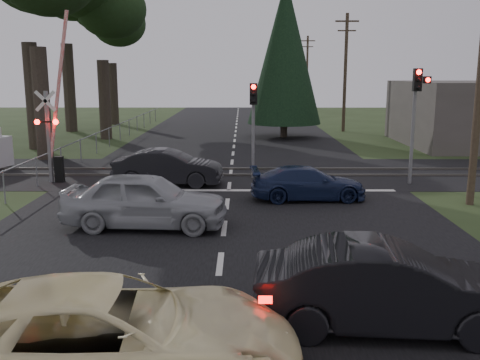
{
  "coord_description": "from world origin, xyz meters",
  "views": [
    {
      "loc": [
        0.54,
        -12.21,
        4.51
      ],
      "look_at": [
        0.46,
        3.81,
        1.3
      ],
      "focal_mm": 40.0,
      "sensor_mm": 36.0,
      "label": 1
    }
  ],
  "objects_px": {
    "utility_pole_mid": "(345,70)",
    "utility_pole_far": "(307,72)",
    "dark_hatchback": "(387,288)",
    "silver_car": "(145,200)",
    "traffic_signal_right": "(417,104)",
    "traffic_signal_center": "(253,114)",
    "cream_coupe": "(105,337)",
    "dark_car_far": "(168,168)",
    "crossing_signal": "(54,134)",
    "blue_sedan": "(308,183)"
  },
  "relations": [
    {
      "from": "cream_coupe",
      "to": "dark_car_far",
      "type": "height_order",
      "value": "cream_coupe"
    },
    {
      "from": "silver_car",
      "to": "dark_car_far",
      "type": "relative_size",
      "value": 1.1
    },
    {
      "from": "utility_pole_mid",
      "to": "dark_hatchback",
      "type": "relative_size",
      "value": 1.9
    },
    {
      "from": "crossing_signal",
      "to": "utility_pole_far",
      "type": "xyz_separation_m",
      "value": [
        15.77,
        45.21,
        2.67
      ]
    },
    {
      "from": "traffic_signal_right",
      "to": "dark_hatchback",
      "type": "height_order",
      "value": "traffic_signal_right"
    },
    {
      "from": "dark_hatchback",
      "to": "dark_car_far",
      "type": "xyz_separation_m",
      "value": [
        -5.6,
        12.55,
        -0.05
      ]
    },
    {
      "from": "utility_pole_far",
      "to": "silver_car",
      "type": "bearing_deg",
      "value": -101.79
    },
    {
      "from": "utility_pole_mid",
      "to": "cream_coupe",
      "type": "relative_size",
      "value": 1.59
    },
    {
      "from": "dark_hatchback",
      "to": "utility_pole_far",
      "type": "bearing_deg",
      "value": -1.06
    },
    {
      "from": "traffic_signal_right",
      "to": "dark_car_far",
      "type": "xyz_separation_m",
      "value": [
        -10.05,
        -0.22,
        -2.59
      ]
    },
    {
      "from": "traffic_signal_center",
      "to": "silver_car",
      "type": "bearing_deg",
      "value": -113.8
    },
    {
      "from": "utility_pole_far",
      "to": "dark_car_far",
      "type": "xyz_separation_m",
      "value": [
        -11.0,
        -45.75,
        -4.0
      ]
    },
    {
      "from": "crossing_signal",
      "to": "silver_car",
      "type": "xyz_separation_m",
      "value": [
        4.94,
        -6.66,
        -1.23
      ]
    },
    {
      "from": "crossing_signal",
      "to": "traffic_signal_right",
      "type": "bearing_deg",
      "value": -1.21
    },
    {
      "from": "dark_hatchback",
      "to": "silver_car",
      "type": "height_order",
      "value": "silver_car"
    },
    {
      "from": "utility_pole_mid",
      "to": "dark_hatchback",
      "type": "distance_m",
      "value": 33.96
    },
    {
      "from": "traffic_signal_center",
      "to": "cream_coupe",
      "type": "bearing_deg",
      "value": -98.75
    },
    {
      "from": "crossing_signal",
      "to": "blue_sedan",
      "type": "xyz_separation_m",
      "value": [
        10.18,
        -3.08,
        -1.46
      ]
    },
    {
      "from": "traffic_signal_right",
      "to": "silver_car",
      "type": "bearing_deg",
      "value": -147.27
    },
    {
      "from": "traffic_signal_right",
      "to": "dark_car_far",
      "type": "height_order",
      "value": "traffic_signal_right"
    },
    {
      "from": "silver_car",
      "to": "dark_car_far",
      "type": "distance_m",
      "value": 6.13
    },
    {
      "from": "utility_pole_far",
      "to": "blue_sedan",
      "type": "height_order",
      "value": "utility_pole_far"
    },
    {
      "from": "utility_pole_far",
      "to": "traffic_signal_center",
      "type": "bearing_deg",
      "value": -99.6
    },
    {
      "from": "utility_pole_mid",
      "to": "dark_car_far",
      "type": "bearing_deg",
      "value": -117.93
    },
    {
      "from": "traffic_signal_center",
      "to": "dark_hatchback",
      "type": "relative_size",
      "value": 0.87
    },
    {
      "from": "traffic_signal_center",
      "to": "blue_sedan",
      "type": "xyz_separation_m",
      "value": [
        1.91,
        -3.97,
        -2.2
      ]
    },
    {
      "from": "utility_pole_mid",
      "to": "blue_sedan",
      "type": "distance_m",
      "value": 24.31
    },
    {
      "from": "crossing_signal",
      "to": "utility_pole_mid",
      "type": "relative_size",
      "value": 0.77
    },
    {
      "from": "utility_pole_mid",
      "to": "dark_hatchback",
      "type": "height_order",
      "value": "utility_pole_mid"
    },
    {
      "from": "dark_car_far",
      "to": "cream_coupe",
      "type": "bearing_deg",
      "value": -171.96
    },
    {
      "from": "utility_pole_far",
      "to": "crossing_signal",
      "type": "bearing_deg",
      "value": -109.23
    },
    {
      "from": "crossing_signal",
      "to": "utility_pole_mid",
      "type": "distance_m",
      "value": 25.78
    },
    {
      "from": "utility_pole_mid",
      "to": "utility_pole_far",
      "type": "relative_size",
      "value": 1.0
    },
    {
      "from": "dark_hatchback",
      "to": "blue_sedan",
      "type": "xyz_separation_m",
      "value": [
        -0.2,
        10.01,
        -0.18
      ]
    },
    {
      "from": "traffic_signal_right",
      "to": "utility_pole_mid",
      "type": "relative_size",
      "value": 0.52
    },
    {
      "from": "traffic_signal_right",
      "to": "silver_car",
      "type": "relative_size",
      "value": 0.97
    },
    {
      "from": "traffic_signal_right",
      "to": "silver_car",
      "type": "distance_m",
      "value": 12.0
    },
    {
      "from": "utility_pole_mid",
      "to": "dark_car_far",
      "type": "xyz_separation_m",
      "value": [
        -11.0,
        -20.75,
        -4.0
      ]
    },
    {
      "from": "cream_coupe",
      "to": "dark_hatchback",
      "type": "distance_m",
      "value": 4.91
    },
    {
      "from": "blue_sedan",
      "to": "dark_car_far",
      "type": "xyz_separation_m",
      "value": [
        -5.41,
        2.54,
        0.12
      ]
    },
    {
      "from": "traffic_signal_right",
      "to": "utility_pole_mid",
      "type": "distance_m",
      "value": 20.6
    },
    {
      "from": "silver_car",
      "to": "blue_sedan",
      "type": "relative_size",
      "value": 1.16
    },
    {
      "from": "cream_coupe",
      "to": "utility_pole_mid",
      "type": "bearing_deg",
      "value": -20.05
    },
    {
      "from": "traffic_signal_center",
      "to": "utility_pole_mid",
      "type": "distance_m",
      "value": 20.82
    },
    {
      "from": "crossing_signal",
      "to": "dark_car_far",
      "type": "height_order",
      "value": "crossing_signal"
    },
    {
      "from": "dark_hatchback",
      "to": "dark_car_far",
      "type": "height_order",
      "value": "dark_hatchback"
    },
    {
      "from": "silver_car",
      "to": "traffic_signal_right",
      "type": "bearing_deg",
      "value": -53.46
    },
    {
      "from": "traffic_signal_right",
      "to": "traffic_signal_center",
      "type": "xyz_separation_m",
      "value": [
        -6.55,
        1.2,
        -0.51
      ]
    },
    {
      "from": "cream_coupe",
      "to": "silver_car",
      "type": "distance_m",
      "value": 8.33
    },
    {
      "from": "utility_pole_mid",
      "to": "utility_pole_far",
      "type": "distance_m",
      "value": 25.0
    }
  ]
}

